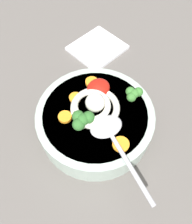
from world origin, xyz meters
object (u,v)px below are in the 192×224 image
Objects in this scene: soup_spoon at (110,133)px; folded_napkin at (97,48)px; soup_bowl at (96,120)px; noodle_pile at (94,106)px.

soup_spoon is 28.79cm from folded_napkin.
soup_bowl is 23.40cm from folded_napkin.
folded_napkin is (-20.04, -19.69, -6.29)cm from soup_spoon.
soup_bowl is 4.19cm from noodle_pile.
noodle_pile is 6.02cm from soup_spoon.
soup_spoon reaches higher than folded_napkin.
noodle_pile is 0.60× the size of soup_spoon.
folded_napkin is at bearing -141.49° from noodle_pile.
noodle_pile reaches higher than soup_spoon.
soup_spoon is at bearing 44.50° from folded_napkin.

